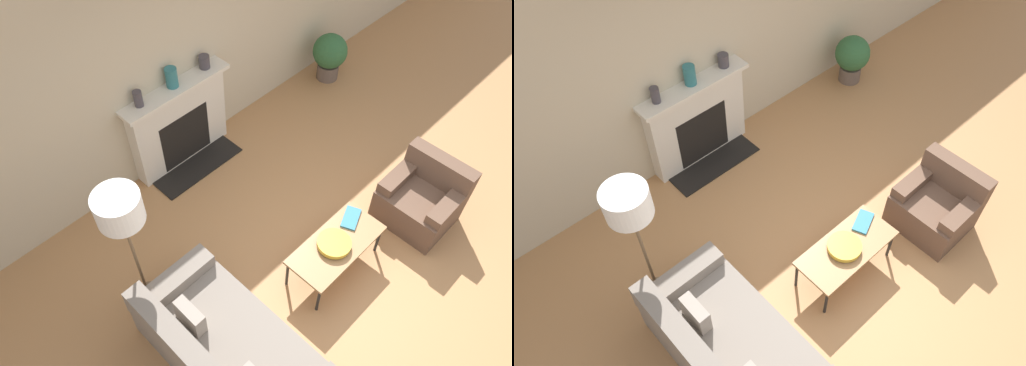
{
  "view_description": "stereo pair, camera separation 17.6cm",
  "coord_description": "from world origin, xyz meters",
  "views": [
    {
      "loc": [
        -2.64,
        -1.23,
        4.82
      ],
      "look_at": [
        -0.03,
        1.36,
        0.45
      ],
      "focal_mm": 35.0,
      "sensor_mm": 36.0,
      "label": 1
    },
    {
      "loc": [
        -2.52,
        -1.35,
        4.82
      ],
      "look_at": [
        -0.03,
        1.36,
        0.45
      ],
      "focal_mm": 35.0,
      "sensor_mm": 36.0,
      "label": 2
    }
  ],
  "objects": [
    {
      "name": "ground_plane",
      "position": [
        0.0,
        0.0,
        0.0
      ],
      "size": [
        18.0,
        18.0,
        0.0
      ],
      "primitive_type": "plane",
      "color": "#A87547"
    },
    {
      "name": "wall_back",
      "position": [
        0.0,
        2.77,
        1.45
      ],
      "size": [
        18.0,
        0.06,
        2.9
      ],
      "color": "#BCAD8E",
      "rests_on": "ground_plane"
    },
    {
      "name": "fireplace",
      "position": [
        -0.09,
        2.62,
        0.57
      ],
      "size": [
        1.46,
        0.59,
        1.17
      ],
      "color": "beige",
      "rests_on": "ground_plane"
    },
    {
      "name": "couch",
      "position": [
        -1.56,
        0.16,
        0.29
      ],
      "size": [
        0.95,
        1.91,
        0.77
      ],
      "rotation": [
        0.0,
        0.0,
        1.57
      ],
      "color": "slate",
      "rests_on": "ground_plane"
    },
    {
      "name": "armchair_near",
      "position": [
        1.23,
        -0.08,
        0.31
      ],
      "size": [
        0.74,
        0.81,
        0.81
      ],
      "rotation": [
        0.0,
        0.0,
        -1.57
      ],
      "color": "brown",
      "rests_on": "ground_plane"
    },
    {
      "name": "coffee_table",
      "position": [
        -0.03,
        0.18,
        0.41
      ],
      "size": [
        1.1,
        0.5,
        0.45
      ],
      "color": "olive",
      "rests_on": "ground_plane"
    },
    {
      "name": "bowl",
      "position": [
        -0.07,
        0.19,
        0.49
      ],
      "size": [
        0.36,
        0.36,
        0.07
      ],
      "color": "gold",
      "rests_on": "coffee_table"
    },
    {
      "name": "book",
      "position": [
        0.33,
        0.28,
        0.46
      ],
      "size": [
        0.33,
        0.26,
        0.02
      ],
      "rotation": [
        0.0,
        0.0,
        0.39
      ],
      "color": "teal",
      "rests_on": "coffee_table"
    },
    {
      "name": "floor_lamp",
      "position": [
        -1.68,
        1.32,
        1.44
      ],
      "size": [
        0.41,
        0.41,
        1.7
      ],
      "color": "brown",
      "rests_on": "ground_plane"
    },
    {
      "name": "mantel_vase_left",
      "position": [
        -0.57,
        2.64,
        1.26
      ],
      "size": [
        0.1,
        0.1,
        0.19
      ],
      "color": "#3D383D",
      "rests_on": "fireplace"
    },
    {
      "name": "mantel_vase_center_left",
      "position": [
        -0.09,
        2.64,
        1.29
      ],
      "size": [
        0.14,
        0.14,
        0.24
      ],
      "color": "#28666B",
      "rests_on": "fireplace"
    },
    {
      "name": "mantel_vase_center_right",
      "position": [
        0.39,
        2.64,
        1.25
      ],
      "size": [
        0.13,
        0.13,
        0.16
      ],
      "color": "#3D383D",
      "rests_on": "fireplace"
    },
    {
      "name": "potted_plant",
      "position": [
        2.52,
        2.35,
        0.42
      ],
      "size": [
        0.51,
        0.51,
        0.73
      ],
      "color": "brown",
      "rests_on": "ground_plane"
    }
  ]
}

